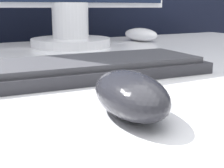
% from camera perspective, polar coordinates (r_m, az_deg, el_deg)
% --- Properties ---
extents(partition_panel, '(5.00, 0.03, 1.34)m').
position_cam_1_polar(partition_panel, '(1.06, -18.47, 2.38)').
color(partition_panel, black).
rests_on(partition_panel, ground_plane).
extents(computer_mouse_near, '(0.08, 0.12, 0.04)m').
position_cam_1_polar(computer_mouse_near, '(0.28, 3.33, -1.85)').
color(computer_mouse_near, '#232328').
rests_on(computer_mouse_near, desk).
extents(keyboard, '(0.42, 0.16, 0.02)m').
position_cam_1_polar(keyboard, '(0.43, -9.08, 2.59)').
color(keyboard, '#28282D').
rests_on(keyboard, desk).
extents(computer_mouse_far, '(0.08, 0.12, 0.04)m').
position_cam_1_polar(computer_mouse_far, '(0.90, 5.29, 8.98)').
color(computer_mouse_far, white).
rests_on(computer_mouse_far, desk).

